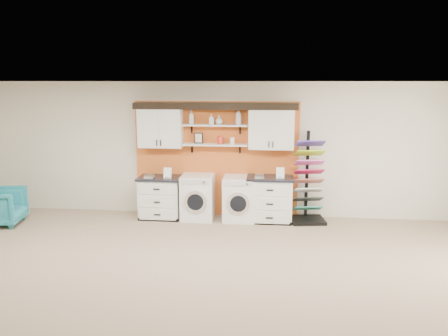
# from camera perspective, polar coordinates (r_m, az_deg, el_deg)

# --- Properties ---
(floor) EXTENTS (10.00, 10.00, 0.00)m
(floor) POSITION_cam_1_polar(r_m,az_deg,el_deg) (5.81, -5.92, -17.76)
(floor) COLOR gray
(floor) RESTS_ON ground
(ceiling) EXTENTS (10.00, 10.00, 0.00)m
(ceiling) POSITION_cam_1_polar(r_m,az_deg,el_deg) (5.07, -6.58, 11.06)
(ceiling) COLOR white
(ceiling) RESTS_ON wall_back
(wall_back) EXTENTS (10.00, 0.00, 10.00)m
(wall_back) POSITION_cam_1_polar(r_m,az_deg,el_deg) (9.13, -0.99, 2.44)
(wall_back) COLOR beige
(wall_back) RESTS_ON floor
(accent_panel) EXTENTS (3.40, 0.07, 2.40)m
(accent_panel) POSITION_cam_1_polar(r_m,az_deg,el_deg) (9.13, -1.02, 1.17)
(accent_panel) COLOR #CA5D22
(accent_panel) RESTS_ON wall_back
(upper_cabinet_left) EXTENTS (0.90, 0.35, 0.84)m
(upper_cabinet_left) POSITION_cam_1_polar(r_m,az_deg,el_deg) (9.08, -8.29, 5.32)
(upper_cabinet_left) COLOR white
(upper_cabinet_left) RESTS_ON wall_back
(upper_cabinet_right) EXTENTS (0.90, 0.35, 0.84)m
(upper_cabinet_right) POSITION_cam_1_polar(r_m,az_deg,el_deg) (8.80, 6.19, 5.19)
(upper_cabinet_right) COLOR white
(upper_cabinet_right) RESTS_ON wall_back
(shelf_lower) EXTENTS (1.32, 0.28, 0.03)m
(shelf_lower) POSITION_cam_1_polar(r_m,az_deg,el_deg) (8.92, -1.15, 3.06)
(shelf_lower) COLOR white
(shelf_lower) RESTS_ON wall_back
(shelf_upper) EXTENTS (1.32, 0.28, 0.03)m
(shelf_upper) POSITION_cam_1_polar(r_m,az_deg,el_deg) (8.87, -1.16, 5.62)
(shelf_upper) COLOR white
(shelf_upper) RESTS_ON wall_back
(crown_molding) EXTENTS (3.30, 0.41, 0.13)m
(crown_molding) POSITION_cam_1_polar(r_m,az_deg,el_deg) (8.85, -1.16, 8.19)
(crown_molding) COLOR black
(crown_molding) RESTS_ON wall_back
(picture_frame) EXTENTS (0.18, 0.02, 0.22)m
(picture_frame) POSITION_cam_1_polar(r_m,az_deg,el_deg) (9.00, -3.33, 3.93)
(picture_frame) COLOR black
(picture_frame) RESTS_ON shelf_lower
(canister_red) EXTENTS (0.11, 0.11, 0.16)m
(canister_red) POSITION_cam_1_polar(r_m,az_deg,el_deg) (8.89, -0.51, 3.66)
(canister_red) COLOR red
(canister_red) RESTS_ON shelf_lower
(canister_cream) EXTENTS (0.10, 0.10, 0.14)m
(canister_cream) POSITION_cam_1_polar(r_m,az_deg,el_deg) (8.87, 1.10, 3.57)
(canister_cream) COLOR silver
(canister_cream) RESTS_ON shelf_lower
(base_cabinet_left) EXTENTS (0.88, 0.66, 0.87)m
(base_cabinet_left) POSITION_cam_1_polar(r_m,az_deg,el_deg) (9.19, -8.27, -3.78)
(base_cabinet_left) COLOR white
(base_cabinet_left) RESTS_ON floor
(base_cabinet_right) EXTENTS (0.94, 0.66, 0.92)m
(base_cabinet_right) POSITION_cam_1_polar(r_m,az_deg,el_deg) (8.92, 5.99, -4.04)
(base_cabinet_right) COLOR white
(base_cabinet_right) RESTS_ON floor
(washer) EXTENTS (0.66, 0.71, 0.92)m
(washer) POSITION_cam_1_polar(r_m,az_deg,el_deg) (9.03, -3.41, -3.79)
(washer) COLOR white
(washer) RESTS_ON floor
(dryer) EXTENTS (0.65, 0.71, 0.91)m
(dryer) POSITION_cam_1_polar(r_m,az_deg,el_deg) (8.93, 2.02, -3.99)
(dryer) COLOR white
(dryer) RESTS_ON floor
(sample_rack) EXTENTS (0.74, 0.64, 1.83)m
(sample_rack) POSITION_cam_1_polar(r_m,az_deg,el_deg) (8.96, 10.92, -3.40)
(sample_rack) COLOR black
(sample_rack) RESTS_ON floor
(armchair) EXTENTS (0.91, 0.89, 0.72)m
(armchair) POSITION_cam_1_polar(r_m,az_deg,el_deg) (9.74, -27.06, -4.51)
(armchair) COLOR teal
(armchair) RESTS_ON floor
(soap_bottle_a) EXTENTS (0.14, 0.14, 0.28)m
(soap_bottle_a) POSITION_cam_1_polar(r_m,az_deg,el_deg) (8.93, -4.29, 6.62)
(soap_bottle_a) COLOR silver
(soap_bottle_a) RESTS_ON shelf_upper
(soap_bottle_b) EXTENTS (0.11, 0.11, 0.21)m
(soap_bottle_b) POSITION_cam_1_polar(r_m,az_deg,el_deg) (8.87, -1.65, 6.40)
(soap_bottle_b) COLOR silver
(soap_bottle_b) RESTS_ON shelf_upper
(soap_bottle_c) EXTENTS (0.16, 0.16, 0.18)m
(soap_bottle_c) POSITION_cam_1_polar(r_m,az_deg,el_deg) (8.85, -0.67, 6.30)
(soap_bottle_c) COLOR silver
(soap_bottle_c) RESTS_ON shelf_upper
(soap_bottle_d) EXTENTS (0.17, 0.17, 0.32)m
(soap_bottle_d) POSITION_cam_1_polar(r_m,az_deg,el_deg) (8.81, 1.90, 6.73)
(soap_bottle_d) COLOR silver
(soap_bottle_d) RESTS_ON shelf_upper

